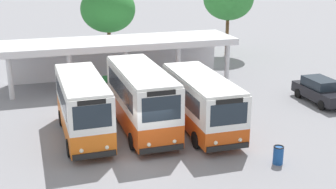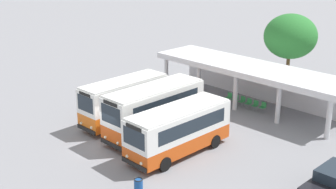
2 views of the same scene
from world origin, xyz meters
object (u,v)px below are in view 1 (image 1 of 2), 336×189
city_bus_middle_cream (201,101)px  parked_car_flank (320,90)px  waiting_chair_fourth_seat (132,78)px  city_bus_second_in_row (141,97)px  litter_bin_apron (278,155)px  waiting_chair_fifth_seat (141,78)px  waiting_chair_middle_seat (123,79)px  city_bus_nearest_orange (83,105)px  waiting_chair_end_by_column (106,80)px  waiting_chair_second_from_end (115,80)px  waiting_chair_far_end_seat (149,77)px

city_bus_middle_cream → parked_car_flank: 9.69m
waiting_chair_fourth_seat → city_bus_second_in_row: bearing=-99.2°
city_bus_middle_cream → litter_bin_apron: 5.60m
waiting_chair_fourth_seat → waiting_chair_fifth_seat: 0.67m
waiting_chair_middle_seat → waiting_chair_fifth_seat: (1.35, -0.07, 0.00)m
city_bus_second_in_row → litter_bin_apron: 8.03m
city_bus_nearest_orange → waiting_chair_middle_seat: bearing=66.5°
waiting_chair_middle_seat → waiting_chair_fourth_seat: same height
waiting_chair_end_by_column → waiting_chair_second_from_end: 0.67m
waiting_chair_fourth_seat → waiting_chair_fifth_seat: same height
waiting_chair_second_from_end → waiting_chair_fifth_seat: bearing=-1.0°
waiting_chair_fourth_seat → litter_bin_apron: size_ratio=0.96×
waiting_chair_far_end_seat → waiting_chair_fifth_seat: bearing=-170.8°
city_bus_nearest_orange → waiting_chair_middle_seat: size_ratio=8.37×
waiting_chair_end_by_column → waiting_chair_second_from_end: bearing=1.4°
city_bus_middle_cream → waiting_chair_far_end_seat: bearing=92.3°
city_bus_second_in_row → waiting_chair_second_from_end: (0.12, 9.12, -1.44)m
waiting_chair_end_by_column → waiting_chair_middle_seat: (1.35, 0.05, 0.00)m
parked_car_flank → waiting_chair_fourth_seat: 13.57m
city_bus_second_in_row → waiting_chair_fifth_seat: (2.14, 9.08, -1.44)m
waiting_chair_far_end_seat → litter_bin_apron: (2.36, -15.14, -0.07)m
waiting_chair_middle_seat → waiting_chair_far_end_seat: same height
city_bus_nearest_orange → waiting_chair_fourth_seat: bearing=63.0°
city_bus_nearest_orange → parked_car_flank: city_bus_nearest_orange is taller
city_bus_middle_cream → waiting_chair_second_from_end: bearing=107.2°
city_bus_nearest_orange → parked_car_flank: bearing=5.1°
city_bus_second_in_row → waiting_chair_fourth_seat: 9.34m
waiting_chair_far_end_seat → waiting_chair_end_by_column: bearing=-178.5°
parked_car_flank → waiting_chair_end_by_column: bearing=149.5°
waiting_chair_second_from_end → city_bus_middle_cream: bearing=-72.8°
parked_car_flank → waiting_chair_middle_seat: parked_car_flank is taller
waiting_chair_fourth_seat → litter_bin_apron: bearing=-76.2°
waiting_chair_fifth_seat → waiting_chair_middle_seat: bearing=177.1°
city_bus_middle_cream → city_bus_nearest_orange: bearing=172.8°
waiting_chair_middle_seat → waiting_chair_far_end_seat: bearing=1.2°
city_bus_nearest_orange → city_bus_second_in_row: city_bus_second_in_row is taller
parked_car_flank → litter_bin_apron: (-7.43, -7.32, -0.37)m
city_bus_second_in_row → waiting_chair_far_end_seat: 9.72m
city_bus_nearest_orange → litter_bin_apron: (8.39, -5.89, -1.40)m
city_bus_second_in_row → litter_bin_apron: bearing=-49.0°
city_bus_middle_cream → waiting_chair_fourth_seat: bearing=99.9°
city_bus_nearest_orange → waiting_chair_end_by_column: size_ratio=8.37×
waiting_chair_end_by_column → litter_bin_apron: litter_bin_apron is taller
parked_car_flank → waiting_chair_middle_seat: (-11.80, 7.78, -0.31)m
waiting_chair_fifth_seat → litter_bin_apron: litter_bin_apron is taller
waiting_chair_far_end_seat → parked_car_flank: bearing=-38.6°
waiting_chair_fourth_seat → litter_bin_apron: litter_bin_apron is taller
waiting_chair_end_by_column → waiting_chair_fifth_seat: (2.69, -0.02, 0.00)m
waiting_chair_fifth_seat → litter_bin_apron: bearing=-78.6°
waiting_chair_far_end_seat → waiting_chair_middle_seat: bearing=-178.8°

